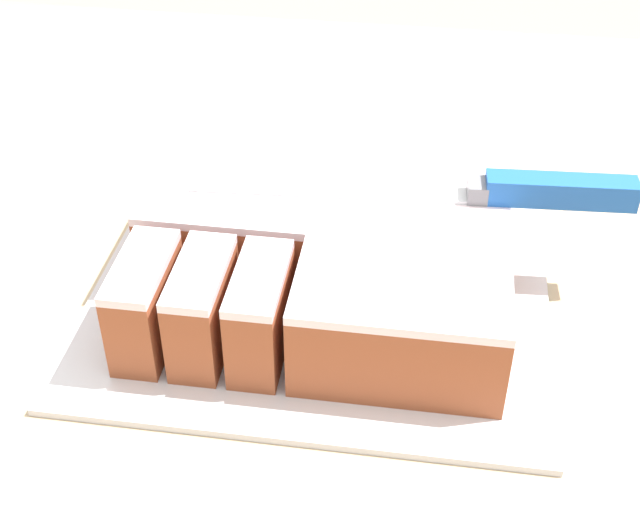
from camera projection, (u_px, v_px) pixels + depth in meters
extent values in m
cube|color=silver|center=(320.00, 295.00, 0.73)|extent=(0.37, 0.32, 0.01)
cube|color=#994C2D|center=(328.00, 225.00, 0.75)|extent=(0.29, 0.14, 0.07)
cube|color=white|center=(329.00, 188.00, 0.72)|extent=(0.29, 0.14, 0.01)
cube|color=#994C2D|center=(400.00, 328.00, 0.65)|extent=(0.15, 0.10, 0.07)
cube|color=white|center=(403.00, 287.00, 0.62)|extent=(0.15, 0.10, 0.01)
cube|color=#994C2D|center=(146.00, 306.00, 0.66)|extent=(0.04, 0.09, 0.07)
cube|color=white|center=(140.00, 266.00, 0.64)|extent=(0.04, 0.09, 0.01)
cube|color=#994C2D|center=(203.00, 312.00, 0.66)|extent=(0.04, 0.09, 0.07)
cube|color=white|center=(199.00, 272.00, 0.64)|extent=(0.04, 0.09, 0.01)
cube|color=#994C2D|center=(261.00, 317.00, 0.65)|extent=(0.04, 0.09, 0.07)
cube|color=white|center=(259.00, 277.00, 0.63)|extent=(0.04, 0.09, 0.01)
cube|color=silver|center=(336.00, 190.00, 0.71)|extent=(0.24, 0.03, 0.00)
cube|color=slate|center=(477.00, 190.00, 0.70)|extent=(0.02, 0.02, 0.02)
cube|color=#1E59B2|center=(561.00, 191.00, 0.69)|extent=(0.12, 0.03, 0.02)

